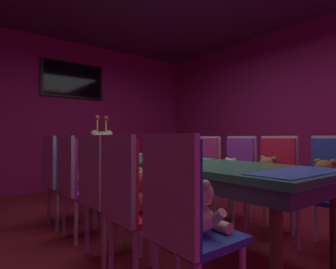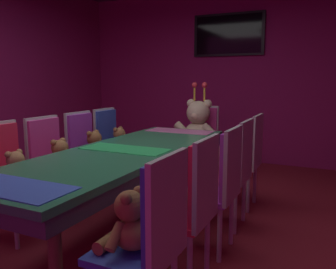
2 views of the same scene
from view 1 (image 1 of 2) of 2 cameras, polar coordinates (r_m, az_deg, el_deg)
The scene contains 27 objects.
ground_plane at distance 2.91m, azimuth 2.43°, elevation -20.03°, with size 7.90×7.90×0.00m, color maroon.
wall_back at distance 5.60m, azimuth -19.29°, elevation 3.80°, with size 5.20×0.12×2.80m, color #8C1959.
wall_right at distance 4.87m, azimuth 26.52°, elevation 4.51°, with size 0.12×6.40×2.80m, color #8C1959.
banquet_table at distance 2.77m, azimuth 2.43°, elevation -7.11°, with size 0.90×2.81×0.75m.
chair_left_0 at distance 1.44m, azimuth 2.52°, elevation -15.57°, with size 0.42×0.41×0.98m.
teddy_left_0 at distance 1.53m, azimuth 6.78°, elevation -15.12°, with size 0.24×0.31×0.29m.
chair_left_1 at distance 1.86m, azimuth -8.32°, elevation -12.13°, with size 0.42×0.41×0.98m.
teddy_left_1 at distance 1.93m, azimuth -4.50°, elevation -11.96°, with size 0.25×0.32×0.30m.
chair_left_2 at distance 2.30m, azimuth -13.91°, elevation -9.89°, with size 0.42×0.41×0.98m.
teddy_left_2 at distance 2.36m, azimuth -10.61°, elevation -9.62°, with size 0.27×0.34×0.32m.
chair_left_3 at distance 2.80m, azimuth -18.84°, elevation -8.21°, with size 0.42×0.41×0.98m.
teddy_left_3 at distance 2.85m, azimuth -16.01°, elevation -8.01°, with size 0.27×0.35×0.33m.
chair_left_4 at distance 3.28m, azimuth -21.99°, elevation -7.08°, with size 0.42×0.41×0.98m.
teddy_left_4 at distance 3.33m, azimuth -19.57°, elevation -7.13°, with size 0.25×0.32×0.31m.
chair_right_0 at distance 2.85m, azimuth 30.64°, elevation -8.03°, with size 0.42×0.41×0.98m.
teddy_right_0 at distance 2.71m, azimuth 29.49°, elevation -8.36°, with size 0.27×0.35×0.33m.
chair_right_1 at distance 3.09m, azimuth 21.19°, elevation -7.50°, with size 0.42×0.41×0.98m.
teddy_right_1 at distance 2.96m, azimuth 19.72°, elevation -7.78°, with size 0.27×0.34×0.32m.
chair_right_2 at distance 3.40m, azimuth 14.10°, elevation -6.89°, with size 0.42×0.41×0.98m.
teddy_right_2 at distance 3.29m, azimuth 12.55°, elevation -7.45°, with size 0.23×0.29×0.28m.
chair_right_3 at distance 3.72m, azimuth 7.52°, elevation -6.36°, with size 0.42×0.41×0.98m.
teddy_right_3 at distance 3.62m, azimuth 5.90°, elevation -6.74°, with size 0.24×0.31×0.29m.
chair_right_4 at distance 4.12m, azimuth 1.94°, elevation -5.82°, with size 0.42×0.41×0.98m.
teddy_right_4 at distance 4.03m, azimuth 0.37°, elevation -6.24°, with size 0.22×0.29×0.27m.
throne_chair at distance 4.43m, azimuth -14.16°, elevation -5.43°, with size 0.41×0.42×0.98m.
king_teddy_bear at distance 4.27m, azimuth -13.25°, elevation -3.84°, with size 0.66×0.51×0.85m.
wall_tv at distance 5.61m, azimuth -18.96°, elevation 10.51°, with size 1.15×0.06×0.67m.
Camera 1 is at (-1.78, -2.10, 0.97)m, focal length 29.62 mm.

